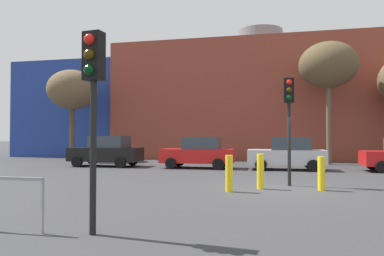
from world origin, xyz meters
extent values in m
plane|color=#38383A|center=(0.00, 0.00, 0.00)|extent=(200.00, 200.00, 0.00)
cube|color=brown|center=(-1.03, 20.05, 4.65)|extent=(23.37, 12.19, 9.31)
cube|color=navy|center=(-17.58, 20.05, 4.17)|extent=(9.74, 10.97, 8.34)
cylinder|color=slate|center=(-1.03, 20.05, 10.31)|extent=(4.00, 4.00, 2.00)
cube|color=black|center=(-9.84, 7.29, 0.72)|extent=(4.21, 1.80, 0.80)
cube|color=#333D47|center=(-9.59, 7.29, 1.47)|extent=(2.10, 1.60, 0.70)
cylinder|color=black|center=(-11.19, 6.37, 0.32)|extent=(0.64, 0.22, 0.64)
cylinder|color=black|center=(-11.19, 8.21, 0.32)|extent=(0.64, 0.22, 0.64)
cylinder|color=black|center=(-8.49, 6.37, 0.32)|extent=(0.64, 0.22, 0.64)
cylinder|color=black|center=(-8.49, 8.21, 0.32)|extent=(0.64, 0.22, 0.64)
cube|color=red|center=(-4.22, 7.29, 0.70)|extent=(4.07, 1.74, 0.77)
cube|color=#333D47|center=(-3.98, 7.29, 1.42)|extent=(2.03, 1.55, 0.68)
cylinder|color=black|center=(-5.53, 6.40, 0.31)|extent=(0.62, 0.21, 0.62)
cylinder|color=black|center=(-5.53, 8.18, 0.31)|extent=(0.62, 0.21, 0.62)
cylinder|color=black|center=(-2.92, 6.40, 0.31)|extent=(0.62, 0.21, 0.62)
cylinder|color=black|center=(-2.92, 8.18, 0.31)|extent=(0.62, 0.21, 0.62)
cube|color=silver|center=(0.62, 7.29, 0.69)|extent=(4.03, 1.73, 0.77)
cube|color=#333D47|center=(0.86, 7.29, 1.41)|extent=(2.01, 1.53, 0.67)
cylinder|color=black|center=(-0.67, 6.41, 0.31)|extent=(0.61, 0.21, 0.61)
cylinder|color=black|center=(-0.67, 8.18, 0.31)|extent=(0.61, 0.21, 0.61)
cylinder|color=black|center=(1.92, 6.41, 0.31)|extent=(0.61, 0.21, 0.61)
cylinder|color=black|center=(1.92, 8.18, 0.31)|extent=(0.61, 0.21, 0.61)
cylinder|color=black|center=(5.11, 6.43, 0.30)|extent=(0.60, 0.21, 0.60)
cylinder|color=black|center=(5.11, 8.15, 0.30)|extent=(0.60, 0.21, 0.60)
cylinder|color=black|center=(-3.39, -6.49, 1.41)|extent=(0.12, 0.12, 2.82)
cube|color=black|center=(-3.39, -6.49, 3.27)|extent=(0.39, 0.28, 0.90)
sphere|color=red|center=(-3.41, -6.63, 3.55)|extent=(0.20, 0.20, 0.20)
sphere|color=#3C2905|center=(-3.41, -6.63, 3.27)|extent=(0.20, 0.20, 0.20)
sphere|color=black|center=(-3.41, -6.63, 2.99)|extent=(0.20, 0.20, 0.20)
cylinder|color=black|center=(0.47, 0.93, 1.51)|extent=(0.12, 0.12, 3.02)
cube|color=black|center=(0.47, 0.93, 3.47)|extent=(0.37, 0.25, 0.90)
sphere|color=red|center=(0.47, 0.79, 3.75)|extent=(0.20, 0.20, 0.20)
sphere|color=#3C2905|center=(0.47, 0.79, 3.47)|extent=(0.20, 0.20, 0.20)
sphere|color=black|center=(0.47, 0.79, 3.19)|extent=(0.20, 0.20, 0.20)
cylinder|color=brown|center=(-14.60, 11.50, 2.14)|extent=(0.35, 0.35, 4.28)
ellipsoid|color=brown|center=(-14.60, 11.50, 5.29)|extent=(3.67, 3.67, 2.94)
cylinder|color=brown|center=(3.48, 11.63, 2.69)|extent=(0.32, 0.32, 5.37)
ellipsoid|color=brown|center=(3.48, 11.63, 6.39)|extent=(3.69, 3.69, 2.96)
cylinder|color=yellow|center=(1.45, -0.01, 0.56)|extent=(0.24, 0.24, 1.12)
cylinder|color=yellow|center=(-1.52, -0.94, 0.59)|extent=(0.24, 0.24, 1.19)
cylinder|color=yellow|center=(-0.54, -0.11, 0.60)|extent=(0.24, 0.24, 1.20)
cylinder|color=gray|center=(-4.31, -6.65, 0.50)|extent=(0.05, 0.05, 1.00)
camera|label=1|loc=(-0.23, -12.50, 1.79)|focal=33.38mm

